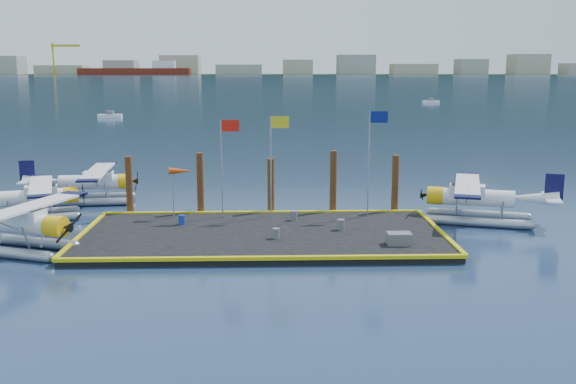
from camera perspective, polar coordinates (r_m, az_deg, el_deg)
name	(u,v)px	position (r m, az deg, el deg)	size (l,w,h in m)	color
ground	(263,239)	(36.20, -2.25, -4.20)	(4000.00, 4000.00, 0.00)	navy
dock	(263,236)	(36.15, -2.26, -3.90)	(20.00, 10.00, 0.40)	black
dock_bumpers	(263,231)	(36.08, -2.26, -3.45)	(20.25, 10.25, 0.18)	#CCBE0C
far_backdrop	(355,68)	(1788.58, 5.96, 10.93)	(3050.00, 2050.00, 810.00)	black
seaplane_a	(19,226)	(36.06, -22.80, -2.82)	(8.45, 8.98, 3.24)	#979AA5
seaplane_b	(36,199)	(43.48, -21.51, -0.62)	(7.86, 8.40, 3.01)	#979AA5
seaplane_c	(93,184)	(47.47, -16.91, 0.67)	(8.06, 8.88, 3.15)	#979AA5
seaplane_d	(473,200)	(41.34, 16.13, -0.69)	(8.54, 9.15, 3.27)	#979AA5
drum_0	(182,220)	(38.26, -9.42, -2.46)	(0.40, 0.40, 0.56)	navy
drum_2	(341,225)	(36.62, 4.71, -2.92)	(0.43, 0.43, 0.61)	#5A5A5F
drum_3	(276,233)	(34.72, -1.07, -3.70)	(0.40, 0.40, 0.56)	#5A5A5F
drum_5	(294,216)	(38.80, 0.53, -2.11)	(0.41, 0.41, 0.58)	#5A5A5F
crate	(399,239)	(34.03, 9.85, -4.10)	(1.26, 0.84, 0.63)	#5A5A5F
flagpole_red	(225,153)	(39.15, -5.63, 3.47)	(1.14, 0.08, 6.00)	#929199
flagpole_yellow	(274,151)	(39.06, -1.24, 3.68)	(1.14, 0.08, 6.20)	#929199
flagpole_blue	(372,148)	(39.55, 7.50, 3.93)	(1.14, 0.08, 6.50)	#929199
windsock	(180,172)	(39.60, -9.55, 1.75)	(1.40, 0.44, 3.12)	#929199
piling_0	(129,187)	(41.96, -13.92, 0.39)	(0.44, 0.44, 4.00)	#422112
piling_1	(200,186)	(41.23, -7.80, 0.57)	(0.44, 0.44, 4.20)	#422112
piling_2	(271,188)	(41.04, -1.53, 0.34)	(0.44, 0.44, 3.80)	#422112
piling_3	(333,184)	(41.21, 4.04, 0.72)	(0.44, 0.44, 4.30)	#422112
piling_4	(395,186)	(41.84, 9.50, 0.54)	(0.44, 0.44, 4.00)	#422112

